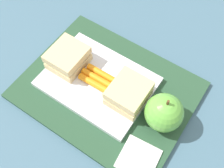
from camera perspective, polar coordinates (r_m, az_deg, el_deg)
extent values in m
plane|color=#42667A|center=(0.61, -0.98, -1.43)|extent=(2.40, 2.40, 0.00)
cube|color=#284C33|center=(0.60, -0.98, -1.20)|extent=(0.36, 0.28, 0.01)
cube|color=white|center=(0.60, -2.96, 0.47)|extent=(0.23, 0.17, 0.01)
cube|color=#DBC189|center=(0.62, -8.90, 4.63)|extent=(0.07, 0.08, 0.02)
cube|color=beige|center=(0.61, -9.07, 5.33)|extent=(0.07, 0.07, 0.01)
cube|color=#DBC189|center=(0.60, -9.24, 6.06)|extent=(0.07, 0.08, 0.02)
cube|color=#DBC189|center=(0.57, 3.39, -2.53)|extent=(0.07, 0.08, 0.02)
cube|color=beige|center=(0.56, 3.46, -1.91)|extent=(0.07, 0.07, 0.01)
cube|color=#DBC189|center=(0.55, 3.53, -1.25)|extent=(0.07, 0.08, 0.02)
cylinder|color=orange|center=(0.59, -3.73, 0.08)|extent=(0.08, 0.01, 0.02)
cylinder|color=orange|center=(0.59, -3.13, 1.19)|extent=(0.08, 0.01, 0.02)
cylinder|color=orange|center=(0.60, -2.02, 2.08)|extent=(0.08, 0.01, 0.01)
sphere|color=#66B742|center=(0.54, 10.42, -6.15)|extent=(0.08, 0.08, 0.08)
cylinder|color=brown|center=(0.50, 11.19, -4.12)|extent=(0.01, 0.01, 0.01)
cube|color=white|center=(0.54, 5.47, -15.00)|extent=(0.08, 0.08, 0.00)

